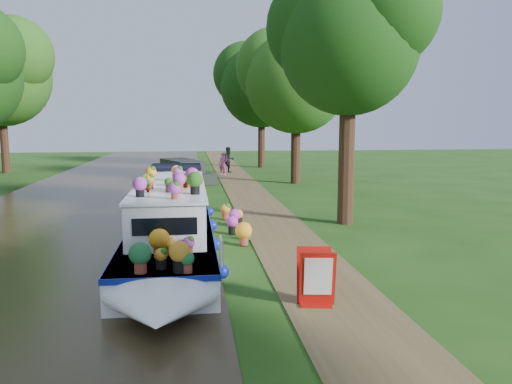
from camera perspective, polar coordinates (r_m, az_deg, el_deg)
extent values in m
plane|color=#1B4110|center=(14.63, -0.70, -6.31)|extent=(100.00, 100.00, 0.00)
cube|color=black|center=(15.17, -23.98, -6.45)|extent=(10.00, 100.00, 0.02)
cube|color=brown|center=(14.81, 3.94, -6.10)|extent=(2.20, 100.00, 0.03)
cube|color=white|center=(15.41, -9.49, -4.19)|extent=(2.20, 12.00, 0.75)
cube|color=navy|center=(15.35, -9.52, -3.04)|extent=(2.24, 12.04, 0.12)
cube|color=white|center=(14.46, -9.68, -1.36)|extent=(1.80, 7.00, 1.05)
cube|color=white|center=(14.38, -9.73, 0.83)|extent=(1.90, 7.10, 0.06)
cube|color=black|center=(14.44, -6.08, -1.00)|extent=(0.03, 6.40, 0.38)
cube|color=black|center=(14.51, -13.28, -1.12)|extent=(0.03, 6.40, 0.38)
cube|color=black|center=(19.44, -9.15, 2.87)|extent=(1.90, 2.40, 0.10)
cube|color=white|center=(10.00, -4.03, -6.74)|extent=(0.04, 0.45, 0.55)
imported|color=#204C14|center=(12.66, -12.28, 0.73)|extent=(0.22, 0.21, 0.35)
imported|color=#204C14|center=(13.44, -8.07, 1.28)|extent=(0.27, 0.27, 0.36)
cylinder|color=black|center=(17.98, 10.29, 3.58)|extent=(0.56, 0.56, 4.55)
sphere|color=#10340D|center=(18.13, 10.61, 16.14)|extent=(4.80, 4.80, 4.80)
sphere|color=#10340D|center=(17.94, 14.53, 19.23)|extent=(3.60, 3.60, 3.60)
sphere|color=#10340D|center=(18.81, 7.27, 18.12)|extent=(3.84, 3.84, 3.84)
cylinder|color=black|center=(29.78, 4.55, 4.67)|extent=(0.56, 0.56, 3.85)
sphere|color=#204C14|center=(29.82, 4.63, 12.42)|extent=(6.00, 6.00, 6.00)
sphere|color=#204C14|center=(29.34, 7.41, 14.81)|extent=(4.50, 4.50, 4.50)
sphere|color=#204C14|center=(30.74, 2.26, 13.99)|extent=(4.80, 4.80, 4.80)
cylinder|color=black|center=(40.51, 0.63, 5.80)|extent=(0.56, 0.56, 4.20)
sphere|color=#10340D|center=(40.59, 0.64, 12.03)|extent=(6.60, 6.60, 6.60)
sphere|color=#10340D|center=(39.94, 2.78, 13.99)|extent=(4.95, 4.95, 4.95)
sphere|color=#10340D|center=(41.67, -1.21, 13.29)|extent=(5.28, 5.28, 5.28)
cylinder|color=black|center=(40.38, -26.81, 5.07)|extent=(0.56, 0.56, 4.38)
sphere|color=#204C14|center=(40.49, -27.23, 11.63)|extent=(7.00, 7.00, 7.00)
sphere|color=#204C14|center=(39.19, -25.91, 13.92)|extent=(5.25, 5.25, 5.25)
cube|color=black|center=(31.48, -8.44, 1.87)|extent=(4.16, 6.45, 0.62)
cube|color=black|center=(30.91, -8.48, 3.00)|extent=(2.80, 3.92, 0.72)
cube|color=#A9120C|center=(10.21, 6.80, -12.49)|extent=(0.69, 0.59, 0.03)
cube|color=#A9120C|center=(9.91, 7.04, -9.80)|extent=(0.73, 0.38, 1.11)
cube|color=#A9120C|center=(10.15, 6.66, -9.35)|extent=(0.73, 0.38, 1.11)
cube|color=white|center=(9.85, 7.11, -9.57)|extent=(0.56, 0.26, 0.77)
imported|color=pink|center=(34.26, -3.78, 3.23)|extent=(0.66, 0.55, 1.55)
imported|color=black|center=(35.90, -3.12, 3.68)|extent=(1.13, 1.05, 1.85)
imported|color=#34621D|center=(15.47, -0.91, -4.65)|extent=(0.49, 0.45, 0.46)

